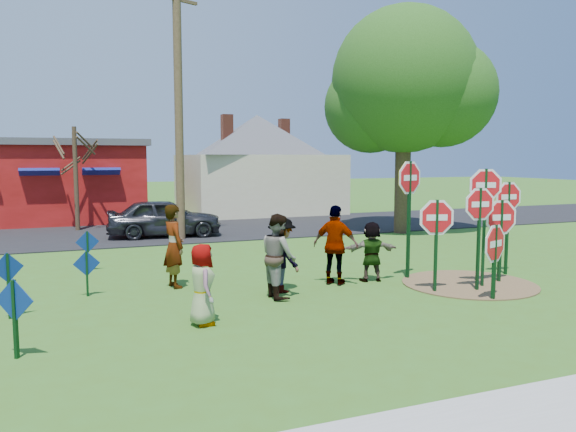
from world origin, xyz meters
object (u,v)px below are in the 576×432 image
Objects in this scene: leafy_tree at (408,88)px; person_b at (174,246)px; stop_sign_b at (409,189)px; stop_sign_d at (508,204)px; stop_sign_a at (436,225)px; person_a at (202,285)px; suv at (165,217)px; stop_sign_c at (485,200)px; utility_pole at (178,98)px.

person_b is at bearing -149.38° from leafy_tree.
stop_sign_b is 1.21× the size of stop_sign_d.
stop_sign_b is at bearing 173.25° from stop_sign_d.
person_b is at bearing 169.45° from stop_sign_a.
person_a is 3.21m from person_b.
suv is at bearing 166.51° from leafy_tree.
person_a is at bearing -166.73° from stop_sign_d.
stop_sign_d is (2.96, 0.96, 0.30)m from stop_sign_a.
stop_sign_c is 1.96× the size of person_a.
stop_sign_b is at bearing -71.32° from person_a.
leafy_tree is at bearing -48.38° from person_a.
stop_sign_c is at bearing -145.60° from stop_sign_d.
suv is 0.43× the size of utility_pole.
person_a is at bearing -158.92° from stop_sign_a.
stop_sign_a is at bearing -128.52° from person_b.
utility_pole is at bearing -146.61° from suv.
stop_sign_d is 1.31× the size of person_b.
stop_sign_a is 1.15× the size of person_b.
utility_pole reaches higher than person_b.
stop_sign_c reaches higher than stop_sign_a.
utility_pole is (1.64, 7.61, 4.23)m from person_b.
stop_sign_b is 1.06× the size of stop_sign_c.
utility_pole is at bearing 171.25° from leafy_tree.
stop_sign_c is at bearing -123.67° from person_b.
leafy_tree is at bearing -71.37° from person_b.
person_b reaches higher than suv.
person_b is at bearing -179.41° from stop_sign_c.
stop_sign_c is at bearing -85.85° from person_a.
utility_pole is 1.10× the size of leafy_tree.
utility_pole is at bearing 96.78° from stop_sign_b.
stop_sign_d is 12.57m from suv.
stop_sign_c is 10.39m from leafy_tree.
leafy_tree is at bearing 89.55° from stop_sign_c.
stop_sign_d reaches higher than person_a.
person_a is (-8.46, -1.46, -1.10)m from stop_sign_d.
stop_sign_d is (1.59, 0.95, -0.24)m from stop_sign_c.
stop_sign_c reaches higher than person_b.
stop_sign_a is 3.12m from stop_sign_d.
stop_sign_d is 0.26× the size of utility_pole.
stop_sign_b reaches higher than suv.
suv is at bearing -19.92° from person_b.
stop_sign_a is 0.88× the size of stop_sign_d.
stop_sign_a reaches higher than person_a.
stop_sign_c is 0.30× the size of utility_pole.
stop_sign_b is 0.35× the size of leafy_tree.
stop_sign_a is 1.51× the size of person_a.
stop_sign_c is at bearing -69.81° from stop_sign_b.
utility_pole is at bearing 138.84° from stop_sign_c.
stop_sign_c reaches higher than suv.
stop_sign_c is at bearing -147.55° from suv.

